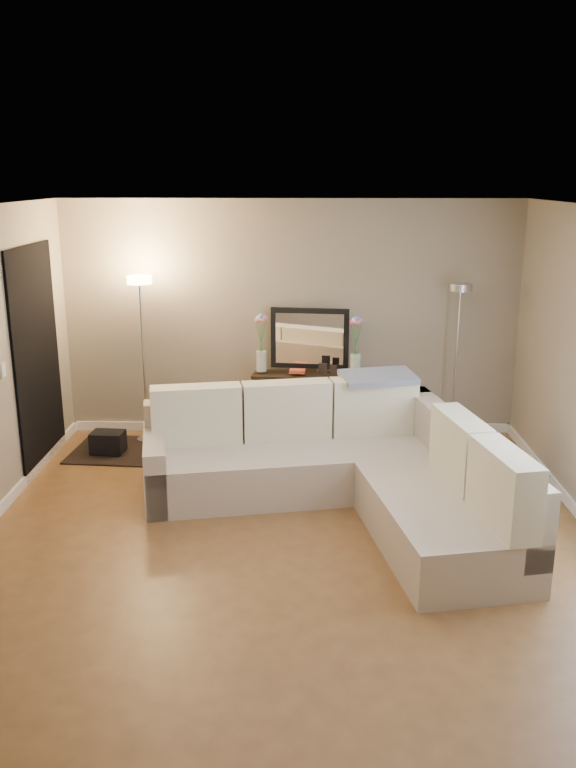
{
  "coord_description": "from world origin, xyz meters",
  "views": [
    {
      "loc": [
        0.11,
        -5.39,
        2.83
      ],
      "look_at": [
        0.0,
        0.8,
        1.1
      ],
      "focal_mm": 35.0,
      "sensor_mm": 36.0,
      "label": 1
    }
  ],
  "objects_px": {
    "floor_lamp_lit": "(142,327)",
    "floor_lamp_unlit": "(458,331)",
    "console_table": "(301,403)",
    "sectional_sofa": "(345,467)"
  },
  "relations": [
    {
      "from": "floor_lamp_lit",
      "to": "floor_lamp_unlit",
      "type": "height_order",
      "value": "floor_lamp_lit"
    },
    {
      "from": "floor_lamp_unlit",
      "to": "console_table",
      "type": "bearing_deg",
      "value": -179.58
    },
    {
      "from": "console_table",
      "to": "sectional_sofa",
      "type": "bearing_deg",
      "value": -77.33
    },
    {
      "from": "sectional_sofa",
      "to": "console_table",
      "type": "relative_size",
      "value": 2.59
    },
    {
      "from": "sectional_sofa",
      "to": "console_table",
      "type": "bearing_deg",
      "value": 102.67
    },
    {
      "from": "sectional_sofa",
      "to": "floor_lamp_lit",
      "type": "relative_size",
      "value": 1.77
    },
    {
      "from": "floor_lamp_lit",
      "to": "floor_lamp_unlit",
      "type": "xyz_separation_m",
      "value": [
        3.37,
        0.1,
        -0.06
      ]
    },
    {
      "from": "floor_lamp_lit",
      "to": "floor_lamp_unlit",
      "type": "bearing_deg",
      "value": 1.63
    },
    {
      "from": "sectional_sofa",
      "to": "floor_lamp_lit",
      "type": "distance_m",
      "value": 2.81
    },
    {
      "from": "console_table",
      "to": "floor_lamp_lit",
      "type": "relative_size",
      "value": 0.68
    }
  ]
}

